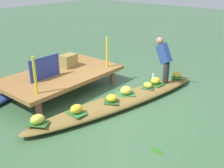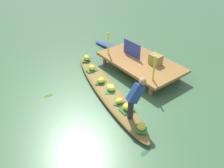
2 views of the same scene
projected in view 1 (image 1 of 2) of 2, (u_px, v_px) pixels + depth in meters
canal_water at (122, 104)px, 6.57m from camera, size 40.00×40.00×0.00m
dock_platform at (61, 75)px, 7.23m from camera, size 3.20×1.80×0.49m
vendor_boat at (122, 101)px, 6.53m from camera, size 5.13×1.84×0.21m
leaf_mat_0 at (111, 102)px, 6.24m from camera, size 0.45×0.45×0.01m
banana_bunch_0 at (111, 98)px, 6.20m from camera, size 0.34×0.34×0.18m
leaf_mat_1 at (38, 123)px, 5.33m from camera, size 0.44×0.49×0.01m
banana_bunch_1 at (37, 119)px, 5.29m from camera, size 0.32×0.26×0.20m
leaf_mat_2 at (148, 88)px, 6.98m from camera, size 0.36×0.40×0.01m
banana_bunch_2 at (148, 85)px, 6.95m from camera, size 0.19×0.23×0.16m
leaf_mat_3 at (126, 94)px, 6.62m from camera, size 0.53×0.52×0.01m
banana_bunch_3 at (126, 90)px, 6.59m from camera, size 0.34×0.30×0.20m
leaf_mat_4 at (77, 113)px, 5.73m from camera, size 0.32×0.42×0.01m
banana_bunch_4 at (76, 109)px, 5.69m from camera, size 0.32×0.27×0.20m
leaf_mat_5 at (155, 84)px, 7.24m from camera, size 0.34×0.42×0.01m
banana_bunch_5 at (156, 81)px, 7.21m from camera, size 0.29×0.24×0.18m
leaf_mat_6 at (176, 77)px, 7.69m from camera, size 0.44×0.44×0.01m
banana_bunch_6 at (177, 74)px, 7.65m from camera, size 0.31×0.31×0.18m
vendor_person at (164, 57)px, 7.19m from camera, size 0.28×0.53×1.19m
water_bottle at (153, 78)px, 7.29m from camera, size 0.06×0.06×0.26m
market_banner at (45, 68)px, 6.74m from camera, size 0.90×0.04×0.57m
railing_post_west at (35, 75)px, 5.84m from camera, size 0.06×0.06×0.86m
railing_post_east at (107, 52)px, 7.54m from camera, size 0.06×0.06×0.86m
produce_crate at (69, 61)px, 7.64m from camera, size 0.45×0.34×0.36m
drifting_plant_0 at (193, 82)px, 7.93m from camera, size 0.15×0.30×0.01m
drifting_plant_1 at (157, 151)px, 4.86m from camera, size 0.19×0.32×0.01m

